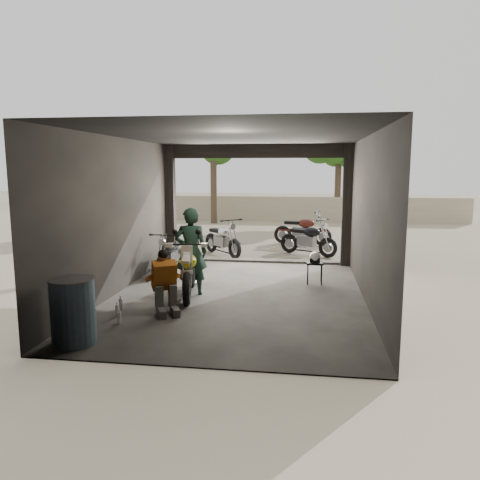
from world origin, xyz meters
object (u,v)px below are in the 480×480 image
(outside_bike_a, at_px, (222,237))
(outside_bike_c, at_px, (308,237))
(main_bike, at_px, (189,268))
(outside_bike_b, at_px, (302,228))
(stool, at_px, (315,265))
(sign_post, at_px, (391,206))
(helmet, at_px, (315,257))
(left_bike, at_px, (170,252))
(oil_drum, at_px, (73,312))
(mechanic, at_px, (166,284))
(rider, at_px, (191,252))

(outside_bike_a, height_order, outside_bike_c, outside_bike_a)
(main_bike, bearing_deg, outside_bike_a, 81.40)
(outside_bike_b, relative_size, stool, 3.44)
(main_bike, xyz_separation_m, sign_post, (4.55, 3.95, 0.99))
(stool, bearing_deg, helmet, -93.56)
(left_bike, height_order, oil_drum, left_bike)
(outside_bike_b, xyz_separation_m, mechanic, (-2.31, -8.01, -0.04))
(outside_bike_b, distance_m, helmet, 5.50)
(main_bike, height_order, mechanic, main_bike)
(helmet, bearing_deg, outside_bike_a, 148.46)
(outside_bike_a, distance_m, helmet, 4.16)
(outside_bike_c, bearing_deg, oil_drum, -173.42)
(outside_bike_c, height_order, oil_drum, outside_bike_c)
(rider, relative_size, mechanic, 1.63)
(helmet, distance_m, sign_post, 3.45)
(main_bike, distance_m, outside_bike_c, 5.47)
(helmet, xyz_separation_m, oil_drum, (-3.54, -4.14, -0.13))
(outside_bike_b, distance_m, rider, 7.06)
(outside_bike_b, relative_size, rider, 0.97)
(outside_bike_b, bearing_deg, main_bike, 175.98)
(outside_bike_c, height_order, mechanic, outside_bike_c)
(rider, bearing_deg, oil_drum, 61.92)
(helmet, bearing_deg, stool, 105.06)
(outside_bike_a, relative_size, sign_post, 0.71)
(oil_drum, bearing_deg, stool, 49.75)
(left_bike, distance_m, sign_post, 5.98)
(outside_bike_c, distance_m, mechanic, 6.60)
(outside_bike_b, height_order, stool, outside_bike_b)
(outside_bike_a, relative_size, oil_drum, 1.69)
(sign_post, bearing_deg, outside_bike_a, 164.85)
(left_bike, xyz_separation_m, sign_post, (5.58, 1.87, 1.07))
(outside_bike_a, distance_m, rider, 4.42)
(left_bike, bearing_deg, outside_bike_c, 43.82)
(left_bike, distance_m, outside_bike_c, 4.43)
(outside_bike_c, bearing_deg, main_bike, -175.43)
(outside_bike_a, relative_size, outside_bike_b, 0.96)
(outside_bike_c, bearing_deg, mechanic, -171.95)
(sign_post, bearing_deg, stool, -136.56)
(main_bike, distance_m, left_bike, 2.32)
(helmet, bearing_deg, oil_drum, -111.96)
(stool, bearing_deg, outside_bike_c, 92.37)
(outside_bike_a, distance_m, sign_post, 4.84)
(outside_bike_b, relative_size, oil_drum, 1.76)
(outside_bike_c, xyz_separation_m, sign_post, (2.18, -0.98, 1.02))
(rider, height_order, mechanic, rider)
(mechanic, relative_size, stool, 2.18)
(outside_bike_a, relative_size, helmet, 6.24)
(main_bike, xyz_separation_m, rider, (0.01, 0.12, 0.30))
(main_bike, relative_size, mechanic, 1.62)
(main_bike, height_order, outside_bike_b, main_bike)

